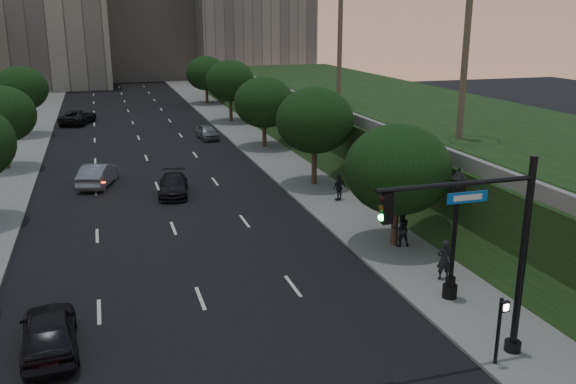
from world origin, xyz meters
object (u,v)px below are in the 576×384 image
object	(u,v)px
traffic_signal_mast	(494,259)
sedan_near_left	(49,331)
street_lamp	(454,240)
sedan_far_right	(207,132)
pedestrian_c	(339,187)
sedan_mid_left	(98,174)
sedan_far_left	(78,117)
sedan_near_right	(173,185)
pedestrian_a	(444,260)
pedestrian_b	(401,228)

from	to	relation	value
traffic_signal_mast	sedan_near_left	world-z (taller)	traffic_signal_mast
street_lamp	sedan_far_right	size ratio (longest dim) A/B	1.43
sedan_near_left	pedestrian_c	world-z (taller)	pedestrian_c
traffic_signal_mast	sedan_mid_left	world-z (taller)	traffic_signal_mast
sedan_mid_left	sedan_far_left	xyz separation A→B (m)	(-1.83, 26.52, -0.02)
sedan_near_left	sedan_near_right	xyz separation A→B (m)	(6.46, 18.15, -0.13)
sedan_mid_left	pedestrian_a	size ratio (longest dim) A/B	2.66
traffic_signal_mast	sedan_far_right	bearing A→B (deg)	93.14
sedan_near_left	pedestrian_a	xyz separation A→B (m)	(16.01, 1.04, 0.26)
sedan_mid_left	pedestrian_b	world-z (taller)	pedestrian_b
sedan_far_right	pedestrian_b	xyz separation A→B (m)	(4.28, -30.88, 0.39)
sedan_near_right	pedestrian_a	world-z (taller)	pedestrian_a
sedan_mid_left	pedestrian_a	world-z (taller)	pedestrian_a
traffic_signal_mast	pedestrian_b	size ratio (longest dim) A/B	3.83
sedan_near_right	pedestrian_c	size ratio (longest dim) A/B	2.68
traffic_signal_mast	pedestrian_b	distance (m)	10.62
sedan_far_left	sedan_near_right	size ratio (longest dim) A/B	1.23
sedan_near_left	sedan_mid_left	size ratio (longest dim) A/B	0.96
sedan_near_right	pedestrian_a	distance (m)	19.60
street_lamp	pedestrian_c	distance (m)	14.17
pedestrian_a	pedestrian_b	distance (m)	4.14
sedan_mid_left	pedestrian_a	bearing A→B (deg)	141.18
sedan_near_right	pedestrian_b	size ratio (longest dim) A/B	2.46
pedestrian_a	pedestrian_b	xyz separation A→B (m)	(0.07, 4.14, 0.02)
pedestrian_c	street_lamp	bearing A→B (deg)	62.05
sedan_mid_left	sedan_far_right	xyz separation A→B (m)	(9.98, 14.12, -0.12)
street_lamp	sedan_near_left	size ratio (longest dim) A/B	1.22
sedan_far_left	pedestrian_c	size ratio (longest dim) A/B	3.30
sedan_far_left	pedestrian_a	world-z (taller)	pedestrian_a
traffic_signal_mast	sedan_near_right	world-z (taller)	traffic_signal_mast
traffic_signal_mast	street_lamp	xyz separation A→B (m)	(1.25, 4.26, -1.04)
sedan_near_right	pedestrian_b	world-z (taller)	pedestrian_b
sedan_far_left	pedestrian_b	distance (m)	46.17
sedan_near_right	pedestrian_c	xyz separation A→B (m)	(9.63, -4.73, 0.34)
sedan_near_left	sedan_near_right	size ratio (longest dim) A/B	1.02
sedan_near_right	sedan_far_right	distance (m)	18.70
traffic_signal_mast	sedan_near_left	bearing A→B (deg)	160.76
pedestrian_b	pedestrian_c	bearing A→B (deg)	-85.22
pedestrian_a	pedestrian_c	xyz separation A→B (m)	(0.08, 12.37, -0.06)
pedestrian_b	sedan_near_left	bearing A→B (deg)	22.67
pedestrian_a	street_lamp	bearing A→B (deg)	77.67
street_lamp	pedestrian_a	distance (m)	2.42
street_lamp	sedan_near_right	xyz separation A→B (m)	(-8.85, 18.79, -1.98)
sedan_near_left	sedan_far_right	world-z (taller)	sedan_near_left
sedan_near_left	sedan_far_left	world-z (taller)	sedan_near_left
sedan_near_left	sedan_far_right	xyz separation A→B (m)	(11.81, 36.06, -0.11)
sedan_near_left	street_lamp	bearing A→B (deg)	174.33
traffic_signal_mast	pedestrian_b	world-z (taller)	traffic_signal_mast
sedan_near_left	pedestrian_c	distance (m)	20.95
sedan_far_left	pedestrian_b	bearing A→B (deg)	130.14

